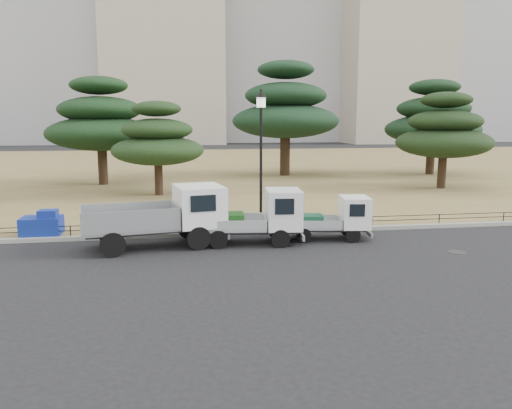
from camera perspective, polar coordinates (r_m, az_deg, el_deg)
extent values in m
plane|color=black|center=(17.39, 1.03, -5.32)|extent=(220.00, 220.00, 0.00)
cube|color=olive|center=(47.44, -5.39, 4.24)|extent=(120.00, 56.00, 0.15)
cube|color=gray|center=(19.86, -0.27, -3.19)|extent=(120.00, 0.25, 0.16)
cylinder|color=black|center=(17.52, -6.56, -3.86)|extent=(0.85, 0.31, 0.84)
cylinder|color=black|center=(19.26, -7.75, -2.65)|extent=(0.85, 0.31, 0.84)
cylinder|color=black|center=(17.15, -16.04, -4.47)|extent=(0.85, 0.31, 0.84)
cylinder|color=black|center=(18.93, -16.36, -3.17)|extent=(0.85, 0.31, 0.84)
cube|color=#2D2D30|center=(18.11, -11.55, -2.83)|extent=(4.77, 1.80, 0.15)
cube|color=gray|center=(17.93, -14.24, -1.49)|extent=(3.51, 2.37, 0.82)
cube|color=silver|center=(18.24, -6.50, -0.08)|extent=(1.95, 2.24, 1.43)
cylinder|color=black|center=(17.76, 2.81, -3.91)|extent=(0.67, 0.23, 0.66)
cylinder|color=black|center=(19.18, 2.30, -2.89)|extent=(0.67, 0.23, 0.66)
cylinder|color=black|center=(17.64, -4.32, -4.02)|extent=(0.67, 0.23, 0.66)
cylinder|color=black|center=(19.07, -4.29, -2.98)|extent=(0.67, 0.23, 0.66)
cube|color=#2D2D30|center=(18.35, -0.77, -2.96)|extent=(3.61, 1.12, 0.15)
cube|color=#B0B2B7|center=(18.26, -2.78, -2.08)|extent=(2.58, 1.70, 0.44)
cube|color=silver|center=(18.31, 3.15, -0.50)|extent=(1.37, 1.73, 1.42)
cube|color=#1C5718|center=(18.24, -3.55, -1.75)|extent=(1.43, 1.09, 0.48)
cylinder|color=black|center=(18.81, 11.04, -3.49)|extent=(0.56, 0.22, 0.55)
cylinder|color=black|center=(19.95, 10.34, -2.72)|extent=(0.56, 0.22, 0.55)
cylinder|color=black|center=(18.52, 5.48, -3.55)|extent=(0.56, 0.22, 0.55)
cylinder|color=black|center=(19.68, 5.10, -2.77)|extent=(0.56, 0.22, 0.55)
cube|color=#2D2D30|center=(19.20, 8.10, -2.75)|extent=(3.02, 1.09, 0.13)
cube|color=#ABAFB3|center=(19.07, 6.52, -2.04)|extent=(2.19, 1.52, 0.37)
cube|color=white|center=(19.26, 11.20, -0.84)|extent=(1.21, 1.48, 1.16)
cube|color=#18563A|center=(19.03, 5.92, -1.78)|extent=(1.22, 0.96, 0.40)
cylinder|color=black|center=(20.17, 0.56, -2.57)|extent=(0.41, 0.41, 0.15)
cylinder|color=black|center=(19.80, 0.57, 4.27)|extent=(0.11, 0.11, 4.67)
cylinder|color=white|center=(19.73, 0.58, 11.58)|extent=(0.37, 0.37, 0.37)
cone|color=black|center=(19.74, 0.58, 12.46)|extent=(0.49, 0.49, 0.23)
cylinder|color=black|center=(19.95, -0.33, -2.34)|extent=(38.00, 0.03, 0.03)
cylinder|color=black|center=(19.91, -0.34, -1.83)|extent=(38.00, 0.03, 0.03)
cylinder|color=black|center=(19.95, -0.33, -2.34)|extent=(0.04, 0.04, 0.40)
cube|color=navy|center=(20.81, -23.29, -2.24)|extent=(1.46, 1.07, 0.68)
cube|color=navy|center=(20.51, -22.69, -0.98)|extent=(0.68, 0.58, 0.29)
cylinder|color=#2D2D30|center=(18.55, 21.99, -5.06)|extent=(0.60, 0.60, 0.01)
cylinder|color=black|center=(35.54, -17.11, 4.47)|extent=(0.63, 0.63, 2.81)
ellipsoid|color=black|center=(35.43, -17.28, 7.75)|extent=(7.21, 7.21, 2.31)
ellipsoid|color=black|center=(35.43, -17.41, 10.30)|extent=(5.51, 5.51, 1.76)
ellipsoid|color=black|center=(35.49, -17.54, 12.85)|extent=(3.80, 3.80, 1.22)
cylinder|color=black|center=(29.75, -11.06, 3.12)|extent=(0.48, 0.48, 2.12)
ellipsoid|color=black|center=(29.62, -11.16, 6.07)|extent=(5.34, 5.34, 1.71)
ellipsoid|color=black|center=(29.58, -11.23, 8.38)|extent=(4.08, 4.08, 1.30)
ellipsoid|color=black|center=(29.58, -11.31, 10.68)|extent=(2.82, 2.82, 0.90)
cylinder|color=black|center=(39.79, 3.33, 5.86)|extent=(0.78, 0.78, 3.48)
ellipsoid|color=black|center=(39.70, 3.36, 9.50)|extent=(8.37, 8.37, 2.68)
ellipsoid|color=black|center=(39.75, 3.39, 12.32)|extent=(6.39, 6.39, 2.05)
ellipsoid|color=black|center=(39.89, 3.42, 15.13)|extent=(4.41, 4.41, 1.41)
cylinder|color=black|center=(34.30, 20.49, 3.75)|extent=(0.54, 0.54, 2.38)
ellipsoid|color=black|center=(34.18, 20.66, 6.63)|extent=(6.04, 6.04, 1.93)
ellipsoid|color=black|center=(34.15, 20.79, 8.86)|extent=(4.61, 4.61, 1.48)
ellipsoid|color=black|center=(34.18, 20.93, 11.10)|extent=(3.18, 3.18, 1.02)
cylinder|color=black|center=(42.81, 19.32, 5.24)|extent=(0.66, 0.66, 2.93)
ellipsoid|color=black|center=(42.72, 19.48, 8.08)|extent=(7.49, 7.49, 2.40)
ellipsoid|color=black|center=(42.73, 19.60, 10.29)|extent=(5.72, 5.72, 1.83)
ellipsoid|color=black|center=(42.79, 19.73, 12.49)|extent=(3.95, 3.95, 1.26)
cube|color=#AAA08C|center=(109.24, 15.26, 19.58)|extent=(20.00, 18.00, 48.00)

